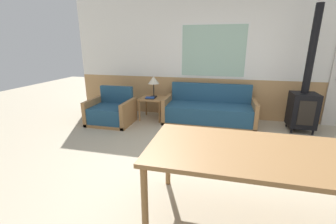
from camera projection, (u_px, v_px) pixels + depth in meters
name	position (u px, v px, depth m)	size (l,w,h in m)	color
ground_plane	(218.00, 176.00, 2.97)	(16.00, 16.00, 0.00)	#B2A58C
wall_back	(225.00, 59.00, 5.02)	(7.20, 0.09, 2.70)	tan
couch	(209.00, 112.00, 4.93)	(1.95, 0.79, 0.83)	#9E7042
armchair	(111.00, 113.00, 4.91)	(0.92, 0.76, 0.77)	#9E7042
side_table	(152.00, 101.00, 5.16)	(0.53, 0.53, 0.50)	#9E7042
table_lamp	(154.00, 81.00, 5.11)	(0.25, 0.25, 0.48)	black
book_stack	(150.00, 98.00, 5.05)	(0.23, 0.18, 0.03)	black
dining_table	(269.00, 158.00, 1.99)	(2.18, 0.97, 0.77)	olive
wood_stove	(304.00, 101.00, 4.36)	(0.47, 0.48, 2.37)	black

